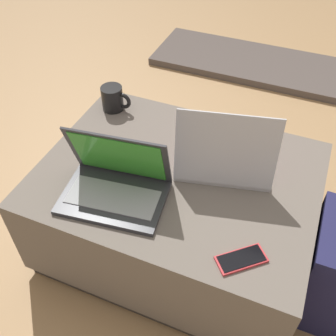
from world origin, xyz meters
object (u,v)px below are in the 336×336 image
Objects in this scene: laptop_near at (115,183)px; laptop_far at (224,156)px; cell_phone at (241,259)px; coffee_mug at (113,98)px.

laptop_far is at bearing 33.46° from laptop_near.
laptop_near is 0.38m from laptop_far.
cell_phone is 0.84m from coffee_mug.
coffee_mug is at bearing -30.76° from laptop_far.
laptop_far reaches higher than laptop_near.
laptop_near is 0.47m from coffee_mug.
coffee_mug is at bearing 111.55° from laptop_near.
coffee_mug is (-0.51, 0.16, -0.00)m from laptop_far.
laptop_far is 2.94× the size of coffee_mug.
laptop_far is 0.54m from coffee_mug.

